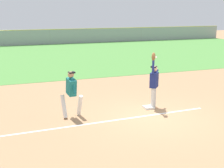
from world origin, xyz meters
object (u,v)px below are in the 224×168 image
parked_car_black (37,36)px  parked_car_red (84,35)px  fielder (154,81)px  runner (71,91)px  first_base (149,107)px  baseball (156,57)px  parked_car_white (115,34)px

parked_car_black → parked_car_red: same height
parked_car_black → parked_car_red: bearing=-6.0°
fielder → parked_car_red: 28.37m
fielder → runner: bearing=41.1°
first_base → parked_car_red: 28.43m
baseball → runner: bearing=-177.6°
runner → parked_car_white: 31.18m
baseball → first_base: bearing=-151.0°
fielder → parked_car_black: size_ratio=0.51×
parked_car_black → parked_car_red: size_ratio=0.97×
baseball → parked_car_black: (-1.65, 28.38, -1.36)m
parked_car_black → parked_car_white: bearing=-0.2°
first_base → fielder: 1.10m
runner → parked_car_black: size_ratio=0.39×
fielder → parked_car_red: fielder is taller
parked_car_white → runner: bearing=-117.1°
first_base → parked_car_black: (-1.29, 28.58, 0.63)m
parked_car_white → fielder: bearing=-111.2°
fielder → parked_car_black: fielder is taller
first_base → baseball: (0.36, 0.20, 1.99)m
runner → parked_car_black: bearing=78.0°
parked_car_red → runner: bearing=-99.6°
fielder → runner: size_ratio=1.33×
fielder → runner: fielder is taller
runner → baseball: 3.63m
fielder → baseball: 0.94m
runner → baseball: baseball is taller
baseball → parked_car_white: (8.81, 28.51, -1.36)m
fielder → first_base: bearing=47.6°
first_base → runner: bearing=179.1°
first_base → baseball: baseball is taller
first_base → parked_car_red: (4.51, 28.07, 0.63)m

